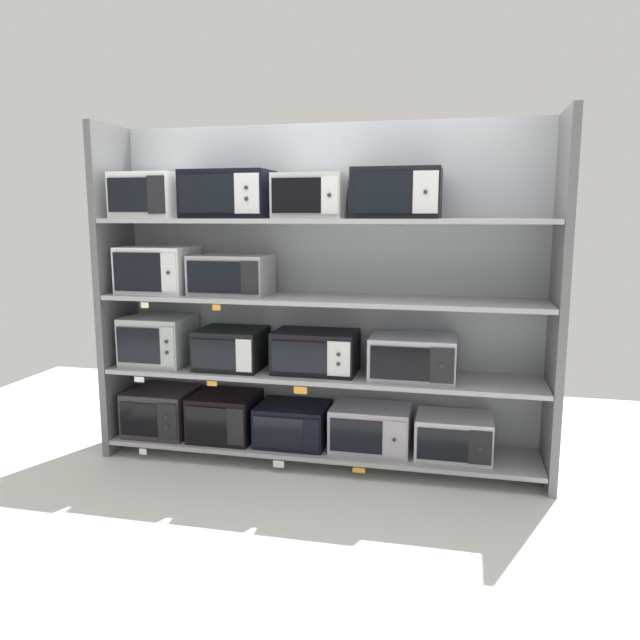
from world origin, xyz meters
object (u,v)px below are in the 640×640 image
microwave_8 (413,357)px  microwave_2 (293,424)px  microwave_9 (158,270)px  microwave_3 (371,428)px  microwave_13 (311,196)px  microwave_10 (231,275)px  microwave_5 (159,340)px  microwave_14 (397,193)px  microwave_1 (225,416)px  microwave_7 (316,352)px  microwave_0 (162,411)px  microwave_12 (228,194)px  microwave_6 (231,348)px  microwave_4 (454,436)px  microwave_11 (151,196)px

microwave_8 → microwave_2: bearing=-180.0°
microwave_8 → microwave_9: bearing=-180.0°
microwave_3 → microwave_13: microwave_13 is taller
microwave_3 → microwave_10: microwave_10 is taller
microwave_10 → microwave_3: bearing=0.0°
microwave_5 → microwave_14: (1.64, -0.00, 0.99)m
microwave_10 → microwave_1: bearing=180.0°
microwave_1 → microwave_3: size_ratio=0.84×
microwave_8 → microwave_14: bearing=-179.9°
microwave_3 → microwave_10: 1.38m
microwave_7 → microwave_2: bearing=-180.0°
microwave_8 → microwave_13: (-0.67, -0.00, 1.01)m
microwave_5 → microwave_13: (1.10, -0.00, 0.98)m
microwave_0 → microwave_14: bearing=-0.0°
microwave_12 → microwave_10: bearing=0.1°
microwave_2 → microwave_3: microwave_3 is taller
microwave_0 → microwave_12: bearing=-0.0°
microwave_5 → microwave_9: (0.02, -0.00, 0.49)m
microwave_0 → microwave_5: 0.51m
microwave_6 → microwave_12: bearing=-5.1°
microwave_14 → microwave_0: bearing=180.0°
microwave_2 → microwave_5: size_ratio=1.07×
microwave_12 → microwave_1: bearing=180.0°
microwave_4 → microwave_7: microwave_7 is taller
microwave_3 → microwave_14: bearing=-0.1°
microwave_6 → microwave_9: size_ratio=0.92×
microwave_5 → microwave_2: bearing=-0.0°
microwave_0 → microwave_6: microwave_6 is taller
microwave_7 → microwave_6: bearing=180.0°
microwave_4 → microwave_11: 2.56m
microwave_13 → microwave_5: bearing=180.0°
microwave_7 → microwave_10: (-0.58, -0.00, 0.50)m
microwave_5 → microwave_6: bearing=0.0°
microwave_3 → microwave_6: (-0.96, 0.00, 0.49)m
microwave_3 → microwave_6: 1.08m
microwave_6 → microwave_11: size_ratio=1.02×
microwave_5 → microwave_14: microwave_14 is taller
microwave_7 → microwave_3: bearing=-0.0°
microwave_4 → microwave_9: microwave_9 is taller
microwave_1 → microwave_10: microwave_10 is taller
microwave_1 → microwave_6: 0.49m
microwave_5 → microwave_14: bearing=-0.0°
microwave_7 → microwave_11: 1.53m
microwave_8 → microwave_13: size_ratio=1.23×
microwave_11 → microwave_13: 1.11m
microwave_0 → microwave_3: (1.50, -0.00, -0.01)m
microwave_8 → microwave_5: bearing=180.0°
microwave_0 → microwave_12: size_ratio=0.78×
microwave_1 → microwave_14: bearing=-0.0°
microwave_9 → microwave_6: bearing=0.0°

